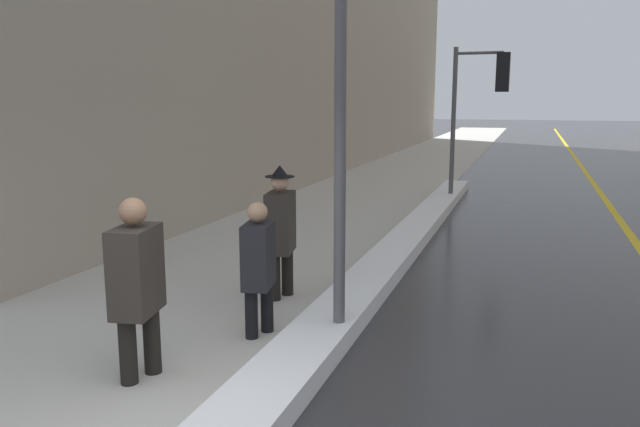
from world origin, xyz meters
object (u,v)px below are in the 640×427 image
object	(u,v)px
lamp_post	(341,19)
pedestrian_in_fedora	(280,227)
pedestrian_nearside	(137,281)
traffic_light_near	(484,91)
pedestrian_trailing	(258,263)

from	to	relation	value
lamp_post	pedestrian_in_fedora	world-z (taller)	lamp_post
pedestrian_nearside	pedestrian_in_fedora	world-z (taller)	pedestrian_in_fedora
traffic_light_near	pedestrian_nearside	size ratio (longest dim) A/B	2.24
traffic_light_near	pedestrian_in_fedora	distance (m)	8.74
traffic_light_near	pedestrian_trailing	size ratio (longest dim) A/B	2.56
pedestrian_nearside	pedestrian_in_fedora	bearing A→B (deg)	162.35
lamp_post	pedestrian_in_fedora	xyz separation A→B (m)	(-1.13, 1.16, -2.32)
pedestrian_trailing	pedestrian_in_fedora	world-z (taller)	pedestrian_in_fedora
lamp_post	pedestrian_in_fedora	size ratio (longest dim) A/B	3.23
pedestrian_nearside	pedestrian_trailing	xyz separation A→B (m)	(0.58, 1.31, -0.12)
pedestrian_in_fedora	lamp_post	bearing A→B (deg)	33.43
pedestrian_nearside	lamp_post	bearing A→B (deg)	124.00
traffic_light_near	pedestrian_trailing	xyz separation A→B (m)	(-1.52, -9.65, -1.89)
traffic_light_near	pedestrian_trailing	bearing A→B (deg)	-96.36
lamp_post	traffic_light_near	distance (m)	9.57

